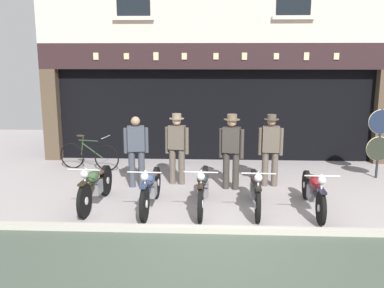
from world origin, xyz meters
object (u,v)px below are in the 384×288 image
at_px(motorcycle_right, 314,191).
at_px(shopkeeper_center, 177,145).
at_px(leaning_bicycle, 89,155).
at_px(advert_board_near, 168,104).
at_px(salesman_left, 136,148).
at_px(salesman_right, 231,148).
at_px(motorcycle_center_right, 256,189).
at_px(tyre_sign_pole, 380,136).
at_px(motorcycle_center_left, 151,188).
at_px(assistant_far_right, 271,147).
at_px(motorcycle_center, 203,187).
at_px(motorcycle_left, 95,185).

xyz_separation_m(motorcycle_right, shopkeeper_center, (-2.79, 1.68, 0.51)).
bearing_deg(leaning_bicycle, advert_board_near, 134.87).
height_order(salesman_left, salesman_right, salesman_right).
distance_m(shopkeeper_center, advert_board_near, 2.65).
bearing_deg(motorcycle_center_right, leaning_bicycle, -33.20).
bearing_deg(salesman_left, tyre_sign_pole, 179.51).
distance_m(motorcycle_center_left, advert_board_near, 4.40).
xyz_separation_m(motorcycle_center_right, salesman_right, (-0.43, 1.32, 0.53)).
relative_size(motorcycle_center_left, tyre_sign_pole, 1.18).
height_order(shopkeeper_center, assistant_far_right, assistant_far_right).
relative_size(motorcycle_center_left, motorcycle_right, 1.00).
bearing_deg(tyre_sign_pole, motorcycle_center_right, -143.48).
bearing_deg(motorcycle_right, salesman_left, -19.43).
height_order(motorcycle_right, leaning_bicycle, leaning_bicycle).
height_order(salesman_left, shopkeeper_center, shopkeeper_center).
relative_size(motorcycle_center_right, tyre_sign_pole, 1.14).
bearing_deg(motorcycle_center, motorcycle_right, -178.86).
relative_size(motorcycle_center_left, salesman_right, 1.18).
bearing_deg(motorcycle_center_right, motorcycle_right, -179.33).
bearing_deg(motorcycle_right, assistant_far_right, -67.10).
distance_m(salesman_right, tyre_sign_pole, 3.79).
bearing_deg(salesman_left, motorcycle_center_right, 141.51).
bearing_deg(tyre_sign_pole, assistant_far_right, -164.11).
bearing_deg(motorcycle_center, assistant_far_right, -131.43).
distance_m(motorcycle_left, leaning_bicycle, 2.96).
bearing_deg(motorcycle_center_right, motorcycle_center_left, 3.31).
relative_size(salesman_right, assistant_far_right, 1.02).
bearing_deg(motorcycle_center_right, advert_board_near, -61.14).
xyz_separation_m(motorcycle_center_right, assistant_far_right, (0.48, 1.60, 0.50)).
height_order(motorcycle_right, salesman_left, salesman_left).
bearing_deg(motorcycle_center_left, motorcycle_center, -173.51).
height_order(motorcycle_right, advert_board_near, advert_board_near).
bearing_deg(motorcycle_center_left, tyre_sign_pole, -153.36).
relative_size(salesman_right, leaning_bicycle, 1.02).
bearing_deg(motorcycle_left, motorcycle_center_right, -178.01).
height_order(motorcycle_center_left, motorcycle_center, same).
xyz_separation_m(shopkeeper_center, salesman_right, (1.25, -0.34, 0.03)).
height_order(motorcycle_center, salesman_right, salesman_right).
relative_size(motorcycle_right, salesman_right, 1.18).
relative_size(advert_board_near, leaning_bicycle, 0.62).
xyz_separation_m(salesman_right, tyre_sign_pole, (3.64, 1.05, 0.09)).
bearing_deg(advert_board_near, salesman_left, -98.87).
bearing_deg(motorcycle_right, motorcycle_left, 0.32).
height_order(motorcycle_center_left, shopkeeper_center, shopkeeper_center).
xyz_separation_m(salesman_right, advert_board_near, (-1.72, 2.85, 0.66)).
bearing_deg(shopkeeper_center, motorcycle_center_left, 86.19).
bearing_deg(salesman_right, motorcycle_center_left, 53.15).
relative_size(motorcycle_right, assistant_far_right, 1.21).
relative_size(motorcycle_center, motorcycle_center_right, 1.08).
bearing_deg(motorcycle_center_right, tyre_sign_pole, -141.81).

